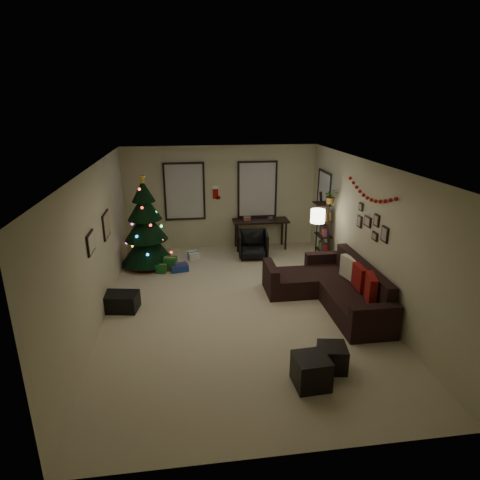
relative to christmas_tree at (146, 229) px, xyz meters
name	(u,v)px	position (x,y,z in m)	size (l,w,h in m)	color
floor	(239,307)	(1.88, -2.36, -0.93)	(7.00, 7.00, 0.00)	beige
ceiling	(239,166)	(1.88, -2.36, 1.77)	(7.00, 7.00, 0.00)	white
wall_back	(221,198)	(1.88, 1.14, 0.42)	(5.00, 5.00, 0.00)	beige
wall_front	(285,352)	(1.88, -5.86, 0.42)	(5.00, 5.00, 0.00)	beige
wall_left	(96,247)	(-0.62, -2.36, 0.42)	(7.00, 7.00, 0.00)	beige
wall_right	(370,235)	(4.38, -2.36, 0.42)	(7.00, 7.00, 0.00)	beige
window_back_left	(184,192)	(0.93, 1.11, 0.62)	(1.05, 0.06, 1.50)	#728CB2
window_back_right	(257,189)	(2.83, 1.11, 0.62)	(1.05, 0.06, 1.50)	#728CB2
window_right_wall	(324,197)	(4.35, 0.19, 0.57)	(0.06, 0.90, 1.30)	#728CB2
christmas_tree	(146,229)	(0.00, 0.00, 0.00)	(1.21, 1.21, 2.25)	black
presents	(164,263)	(0.38, -0.15, -0.82)	(1.50, 1.01, 0.30)	#14591E
sofa	(333,289)	(3.73, -2.39, -0.65)	(1.83, 2.66, 0.86)	black
pillow_red_a	(371,289)	(4.09, -3.20, -0.29)	(0.13, 0.49, 0.49)	maroon
pillow_red_b	(359,277)	(4.09, -2.71, -0.29)	(0.12, 0.44, 0.44)	maroon
pillow_cream	(349,268)	(4.09, -2.22, -0.30)	(0.12, 0.44, 0.44)	beige
ottoman_near	(311,371)	(2.56, -4.74, -0.71)	(0.46, 0.46, 0.44)	black
ottoman_far	(332,357)	(2.97, -4.43, -0.74)	(0.40, 0.40, 0.38)	black
desk	(261,223)	(2.89, 0.86, -0.24)	(1.46, 0.52, 0.79)	black
desk_chair	(253,244)	(2.58, 0.21, -0.59)	(0.66, 0.62, 0.68)	black
bookshelf	(324,231)	(4.18, -0.43, -0.09)	(0.30, 0.51, 1.73)	black
potted_plant	(331,194)	(4.18, -0.72, 0.85)	(0.40, 0.34, 0.44)	#4C4C4C
floor_lamp	(317,220)	(3.83, -0.92, 0.31)	(0.31, 0.31, 1.49)	black
art_map	(106,225)	(-0.60, -1.43, 0.53)	(0.04, 0.60, 0.50)	black
art_abstract	(91,243)	(-0.60, -2.81, 0.64)	(0.04, 0.45, 0.35)	black
gallery	(372,224)	(4.36, -2.43, 0.64)	(0.03, 1.25, 0.54)	black
garland	(370,193)	(4.33, -2.29, 1.21)	(0.08, 1.90, 0.30)	#A5140C
stocking_left	(216,192)	(1.74, 1.13, 0.57)	(0.20, 0.05, 0.36)	#990F0C
stocking_right	(228,192)	(2.07, 1.24, 0.54)	(0.20, 0.05, 0.36)	#990F0C
storage_bin	(120,302)	(-0.36, -2.17, -0.77)	(0.66, 0.44, 0.33)	black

